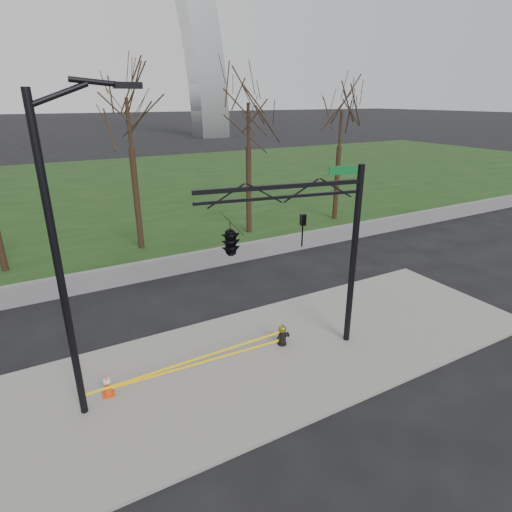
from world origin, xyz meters
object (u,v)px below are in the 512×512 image
traffic_cone (107,385)px  traffic_signal_mast (256,236)px  fire_hydrant (282,335)px  street_light (66,245)px

traffic_cone → traffic_signal_mast: size_ratio=0.11×
fire_hydrant → street_light: street_light is taller
fire_hydrant → traffic_signal_mast: size_ratio=0.13×
street_light → traffic_signal_mast: bearing=-3.6°
street_light → traffic_cone: bearing=36.4°
street_light → fire_hydrant: bearing=-1.3°
traffic_cone → traffic_signal_mast: bearing=-5.7°
street_light → traffic_signal_mast: 4.94m
fire_hydrant → traffic_signal_mast: bearing=-166.0°
traffic_cone → street_light: bearing=-140.9°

